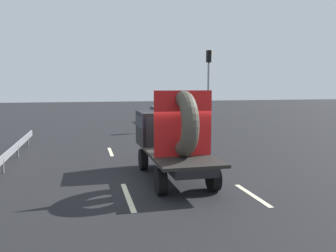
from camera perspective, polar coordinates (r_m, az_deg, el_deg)
ground_plane at (r=12.35m, az=0.82°, el=-8.85°), size 120.00×120.00×0.00m
flatbed_truck at (r=12.65m, az=0.40°, el=-1.33°), size 2.02×5.18×3.16m
distant_sedan at (r=31.36m, az=-1.12°, el=2.07°), size 1.85×4.33×1.41m
traffic_light at (r=26.75m, az=6.74°, el=7.90°), size 0.42×0.36×5.97m
guardrail at (r=15.90m, az=-24.65°, el=-3.99°), size 0.10×11.95×0.71m
lane_dash_left_near at (r=10.59m, az=-6.66°, el=-11.55°), size 0.16×2.74×0.01m
lane_dash_left_far at (r=17.56m, az=-9.51°, el=-4.23°), size 0.16×2.27×0.01m
lane_dash_right_near at (r=10.97m, az=13.82°, el=-11.05°), size 0.16×2.23×0.01m
lane_dash_right_far at (r=18.86m, az=1.64°, el=-3.38°), size 0.16×2.80×0.01m
oncoming_car at (r=31.44m, az=1.40°, el=1.90°), size 1.62×3.78×1.23m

